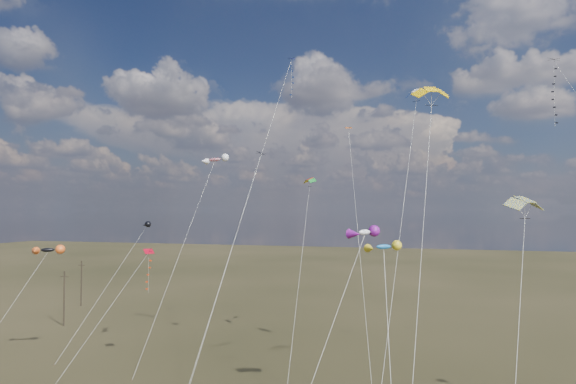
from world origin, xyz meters
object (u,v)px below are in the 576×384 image
(diamond_black_high, at_px, (564,105))
(novelty_black_orange, at_px, (48,250))
(parafoil_yellow, at_px, (431,91))
(utility_pole_near, at_px, (64,298))
(utility_pole_far, at_px, (81,283))

(diamond_black_high, relative_size, novelty_black_orange, 2.48)
(parafoil_yellow, bearing_deg, utility_pole_near, 154.40)
(utility_pole_near, relative_size, utility_pole_far, 1.00)
(utility_pole_near, bearing_deg, utility_pole_far, 119.74)
(novelty_black_orange, bearing_deg, utility_pole_near, 123.58)
(parafoil_yellow, bearing_deg, novelty_black_orange, 165.97)
(diamond_black_high, height_order, novelty_black_orange, diamond_black_high)
(utility_pole_near, distance_m, novelty_black_orange, 19.32)
(utility_pole_near, bearing_deg, parafoil_yellow, -25.60)
(utility_pole_near, xyz_separation_m, diamond_black_high, (65.07, -9.31, 23.20))
(diamond_black_high, distance_m, parafoil_yellow, 20.20)
(utility_pole_near, distance_m, parafoil_yellow, 62.49)
(utility_pole_far, bearing_deg, diamond_black_high, -17.69)
(diamond_black_high, height_order, parafoil_yellow, diamond_black_high)
(utility_pole_far, distance_m, parafoil_yellow, 75.62)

